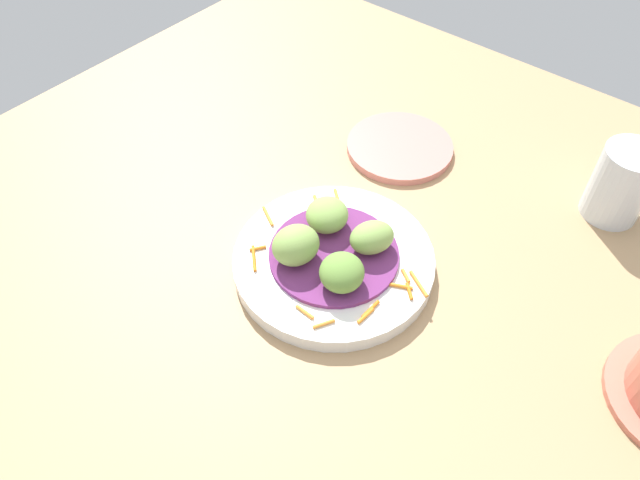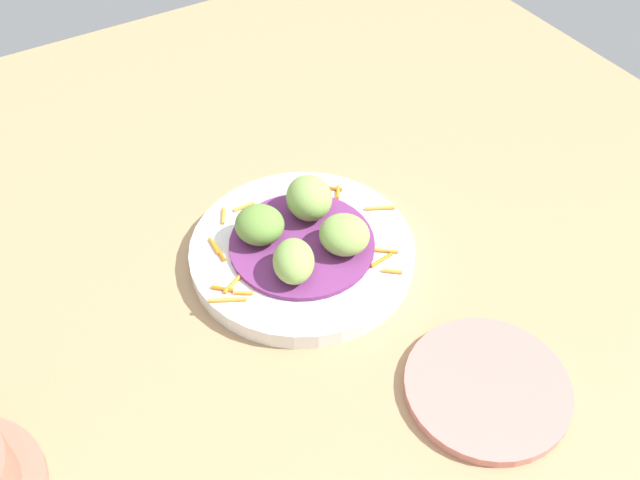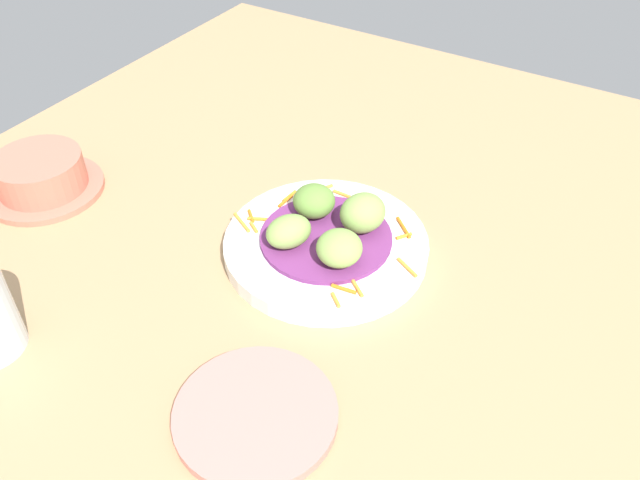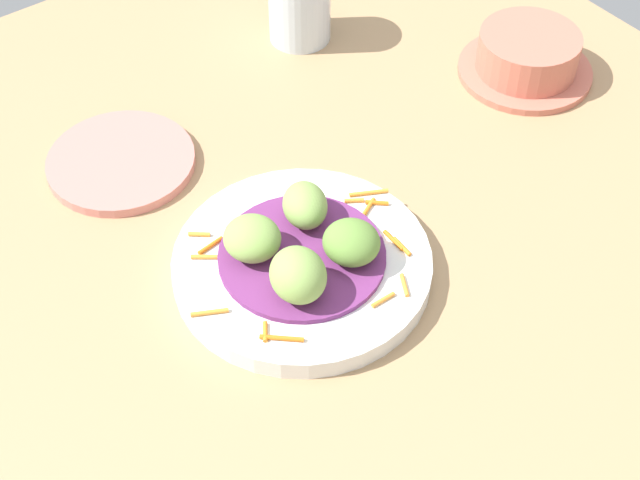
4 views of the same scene
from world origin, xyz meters
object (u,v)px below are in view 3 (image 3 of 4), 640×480
at_px(guac_scoop_back, 363,213).
at_px(terracotta_bowl, 41,176).
at_px(guac_scoop_left, 314,201).
at_px(main_plate, 326,246).
at_px(guac_scoop_right, 339,248).
at_px(side_plate_small, 256,414).
at_px(guac_scoop_center, 289,231).

distance_m(guac_scoop_back, terracotta_bowl, 0.42).
bearing_deg(guac_scoop_left, main_plate, -40.34).
relative_size(main_plate, guac_scoop_left, 4.56).
height_order(guac_scoop_right, terracotta_bowl, guac_scoop_right).
height_order(guac_scoop_back, terracotta_bowl, guac_scoop_back).
relative_size(guac_scoop_right, guac_scoop_back, 0.94).
height_order(main_plate, guac_scoop_back, guac_scoop_back).
height_order(guac_scoop_right, side_plate_small, guac_scoop_right).
xyz_separation_m(guac_scoop_left, terracotta_bowl, (-0.34, -0.11, -0.02)).
distance_m(guac_scoop_left, guac_scoop_back, 0.06).
distance_m(guac_scoop_left, guac_scoop_center, 0.06).
bearing_deg(main_plate, terracotta_bowl, -166.94).
xyz_separation_m(main_plate, side_plate_small, (0.06, -0.22, -0.00)).
bearing_deg(main_plate, guac_scoop_right, -40.34).
distance_m(guac_scoop_center, guac_scoop_back, 0.09).
bearing_deg(guac_scoop_back, guac_scoop_left, -175.34).
bearing_deg(guac_scoop_center, side_plate_small, -65.05).
bearing_deg(guac_scoop_back, terracotta_bowl, -163.37).
height_order(guac_scoop_back, side_plate_small, guac_scoop_back).
bearing_deg(side_plate_small, guac_scoop_center, 114.95).
bearing_deg(side_plate_small, terracotta_bowl, 162.23).
bearing_deg(guac_scoop_center, guac_scoop_back, 49.66).
xyz_separation_m(guac_scoop_right, terracotta_bowl, (-0.40, -0.06, -0.02)).
distance_m(main_plate, guac_scoop_center, 0.05).
bearing_deg(guac_scoop_right, guac_scoop_center, -175.34).
xyz_separation_m(guac_scoop_back, terracotta_bowl, (-0.40, -0.12, -0.02)).
relative_size(guac_scoop_right, terracotta_bowl, 0.35).
relative_size(side_plate_small, terracotta_bowl, 1.00).
xyz_separation_m(main_plate, guac_scoop_left, (-0.03, 0.03, 0.03)).
bearing_deg(terracotta_bowl, guac_scoop_center, 8.76).
bearing_deg(guac_scoop_back, guac_scoop_right, -85.34).
bearing_deg(guac_scoop_center, guac_scoop_right, 4.66).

